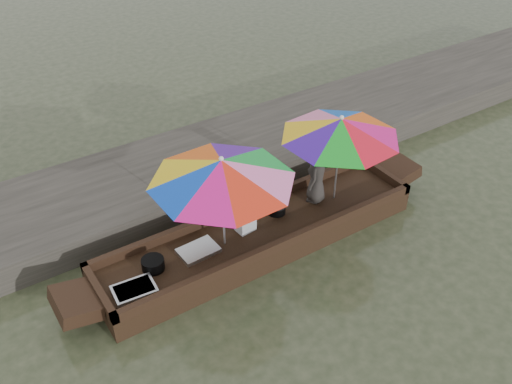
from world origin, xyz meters
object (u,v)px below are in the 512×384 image
tray_crayfish (134,290)px  umbrella_bow (223,202)px  tray_scallop (198,250)px  supply_bag (245,223)px  charcoal_grill (276,209)px  vendor (317,175)px  boat_hull (259,237)px  umbrella_stern (338,159)px  cooking_pot (153,264)px

tray_crayfish → umbrella_bow: size_ratio=0.27×
tray_scallop → supply_bag: size_ratio=2.07×
tray_crayfish → supply_bag: size_ratio=2.07×
charcoal_grill → umbrella_bow: (-1.09, -0.20, 0.71)m
charcoal_grill → umbrella_bow: size_ratio=0.14×
tray_crayfish → vendor: 3.44m
boat_hull → tray_crayfish: (-2.19, -0.21, 0.22)m
tray_crayfish → supply_bag: bearing=8.9°
tray_crayfish → umbrella_stern: (3.68, 0.21, 0.73)m
charcoal_grill → vendor: bearing=-4.6°
cooking_pot → umbrella_bow: umbrella_bow is taller
vendor → umbrella_bow: umbrella_bow is taller
cooking_pot → umbrella_stern: bearing=-1.5°
tray_scallop → charcoal_grill: bearing=5.6°
cooking_pot → charcoal_grill: bearing=2.8°
cooking_pot → tray_scallop: bearing=-3.2°
umbrella_stern → tray_scallop: bearing=179.0°
boat_hull → umbrella_bow: umbrella_bow is taller
charcoal_grill → umbrella_stern: size_ratio=0.15×
vendor → charcoal_grill: bearing=-41.7°
charcoal_grill → supply_bag: bearing=-171.9°
tray_crayfish → umbrella_stern: bearing=3.2°
cooking_pot → umbrella_stern: umbrella_stern is taller
vendor → umbrella_stern: (0.29, -0.14, 0.28)m
tray_crayfish → umbrella_bow: 1.73m
cooking_pot → vendor: (2.97, 0.05, 0.41)m
charcoal_grill → supply_bag: supply_bag is taller
boat_hull → cooking_pot: 1.79m
boat_hull → umbrella_stern: size_ratio=2.78×
tray_crayfish → vendor: bearing=5.8°
supply_bag → tray_scallop: bearing=-176.2°
vendor → tray_scallop: bearing=-34.9°
cooking_pot → umbrella_bow: size_ratio=0.16×
vendor → umbrella_bow: 1.86m
umbrella_bow → umbrella_stern: (2.13, 0.00, 0.00)m
supply_bag → vendor: vendor is taller
tray_crayfish → charcoal_grill: charcoal_grill is taller
boat_hull → tray_crayfish: bearing=-174.6°
tray_crayfish → vendor: (3.39, 0.34, 0.45)m
boat_hull → umbrella_stern: (1.50, 0.00, 0.95)m
tray_scallop → umbrella_stern: umbrella_stern is taller
umbrella_bow → boat_hull: bearing=0.0°
tray_scallop → charcoal_grill: size_ratio=1.96×
cooking_pot → supply_bag: 1.57m
cooking_pot → tray_scallop: cooking_pot is taller
charcoal_grill → umbrella_stern: umbrella_stern is taller
supply_bag → umbrella_bow: (-0.43, -0.10, 0.65)m
cooking_pot → umbrella_bow: bearing=-4.3°
tray_crayfish → supply_bag: supply_bag is taller
supply_bag → umbrella_stern: size_ratio=0.15×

